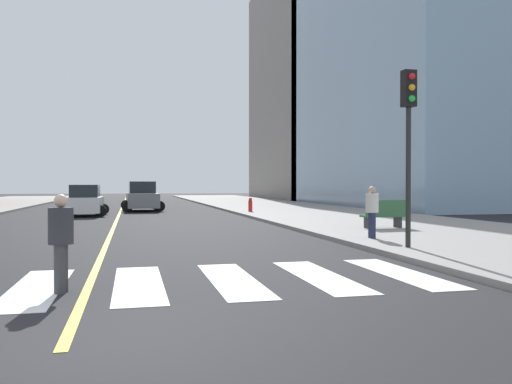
% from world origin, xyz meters
% --- Properties ---
extents(ground_plane, '(220.00, 220.00, 0.00)m').
position_xyz_m(ground_plane, '(0.00, 0.00, 0.00)').
color(ground_plane, black).
extents(sidewalk_kerb_east, '(10.00, 120.00, 0.15)m').
position_xyz_m(sidewalk_kerb_east, '(12.20, 20.00, 0.07)').
color(sidewalk_kerb_east, gray).
rests_on(sidewalk_kerb_east, ground).
extents(crosswalk_paint, '(13.50, 4.00, 0.01)m').
position_xyz_m(crosswalk_paint, '(0.00, 4.00, 0.01)').
color(crosswalk_paint, silver).
rests_on(crosswalk_paint, ground).
extents(lane_divider_paint, '(0.16, 80.00, 0.01)m').
position_xyz_m(lane_divider_paint, '(0.00, 40.00, 0.01)').
color(lane_divider_paint, yellow).
rests_on(lane_divider_paint, ground).
extents(parking_garage_concrete, '(18.00, 24.00, 29.65)m').
position_xyz_m(parking_garage_concrete, '(27.28, 61.07, 14.83)').
color(parking_garage_concrete, gray).
rests_on(parking_garage_concrete, ground).
extents(car_black_nearest, '(2.44, 3.80, 1.67)m').
position_xyz_m(car_black_nearest, '(2.00, 49.73, 0.78)').
color(car_black_nearest, black).
rests_on(car_black_nearest, ground).
extents(car_green_second, '(2.38, 3.78, 1.68)m').
position_xyz_m(car_green_second, '(2.07, 42.58, 0.79)').
color(car_green_second, '#236B42').
rests_on(car_green_second, ground).
extents(car_gray_third, '(3.04, 4.77, 2.10)m').
position_xyz_m(car_gray_third, '(1.50, 32.41, 0.98)').
color(car_gray_third, slate).
rests_on(car_gray_third, ground).
extents(car_white_fourth, '(2.64, 4.20, 1.87)m').
position_xyz_m(car_white_fourth, '(-1.92, 26.96, 0.87)').
color(car_white_fourth, silver).
rests_on(car_white_fourth, ground).
extents(traffic_light_near_corner, '(0.36, 0.41, 4.86)m').
position_xyz_m(traffic_light_near_corner, '(8.17, 6.98, 3.56)').
color(traffic_light_near_corner, black).
rests_on(traffic_light_near_corner, sidewalk_kerb_east).
extents(park_bench, '(1.84, 0.70, 1.12)m').
position_xyz_m(park_bench, '(10.53, 13.08, 0.69)').
color(park_bench, '#33603D').
rests_on(park_bench, sidewalk_kerb_east).
extents(pedestrian_crossing, '(0.42, 0.42, 1.71)m').
position_xyz_m(pedestrian_crossing, '(-0.42, 3.47, 0.94)').
color(pedestrian_crossing, '#38383D').
rests_on(pedestrian_crossing, ground).
extents(pedestrian_waiting_east, '(0.41, 0.41, 1.67)m').
position_xyz_m(pedestrian_waiting_east, '(8.33, 9.55, 1.07)').
color(pedestrian_waiting_east, '#232847').
rests_on(pedestrian_waiting_east, sidewalk_kerb_east).
extents(fire_hydrant, '(0.26, 0.26, 0.89)m').
position_xyz_m(fire_hydrant, '(8.21, 27.03, 0.58)').
color(fire_hydrant, red).
rests_on(fire_hydrant, sidewalk_kerb_east).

